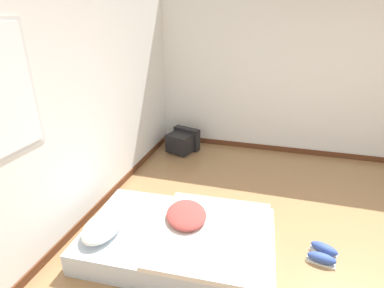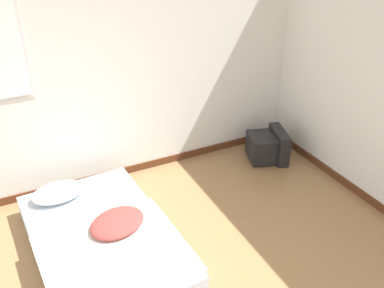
# 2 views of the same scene
# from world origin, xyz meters

# --- Properties ---
(wall_back) EXTENTS (8.03, 0.08, 2.60)m
(wall_back) POSITION_xyz_m (-0.01, 2.92, 1.29)
(wall_back) COLOR white
(wall_back) RESTS_ON ground_plane
(mattress_bed) EXTENTS (1.24, 1.90, 0.38)m
(mattress_bed) POSITION_xyz_m (0.05, 1.72, 0.15)
(mattress_bed) COLOR silver
(mattress_bed) RESTS_ON ground_plane
(crt_tv) EXTENTS (0.55, 0.55, 0.38)m
(crt_tv) POSITION_xyz_m (2.35, 2.42, 0.18)
(crt_tv) COLOR black
(crt_tv) RESTS_ON ground_plane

